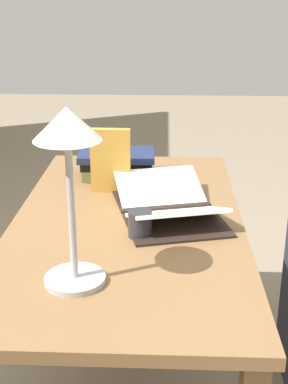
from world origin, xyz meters
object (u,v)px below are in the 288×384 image
Objects in this scene: open_book at (167,205)px; coffee_mug at (140,224)px; reading_lamp at (68,153)px; book_stack_tall at (117,164)px; book_standing_upright at (111,161)px.

open_book reaches higher than coffee_mug.
coffee_mug is at bearing -28.73° from reading_lamp.
book_standing_upright reaches higher than book_stack_tall.
open_book is at bearing -26.65° from reading_lamp.
reading_lamp is (-0.83, 0.03, 0.29)m from book_stack_tall.
open_book is 0.29m from book_standing_upright.
open_book is at bearing -129.65° from book_standing_upright.
book_stack_tall is at bearing 12.33° from coffee_mug.
book_standing_upright is (0.18, 0.21, 0.09)m from open_book.
reading_lamp is (-0.48, 0.24, 0.32)m from open_book.
coffee_mug is (-0.38, -0.13, -0.08)m from book_standing_upright.
open_book is 2.29× the size of book_standing_upright.
reading_lamp reaches higher than coffee_mug.
coffee_mug is at bearing -159.88° from book_standing_upright.
reading_lamp is (-0.66, 0.03, 0.23)m from book_standing_upright.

